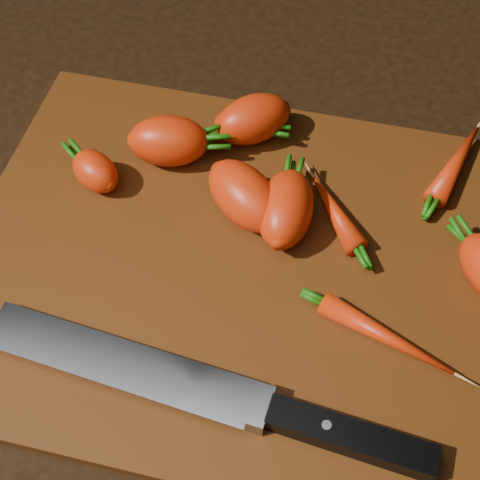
# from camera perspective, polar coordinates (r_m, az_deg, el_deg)

# --- Properties ---
(ground) EXTENTS (2.00, 2.00, 0.01)m
(ground) POSITION_cam_1_polar(r_m,az_deg,el_deg) (0.62, -0.21, -2.60)
(ground) COLOR black
(cutting_board) EXTENTS (0.50, 0.40, 0.01)m
(cutting_board) POSITION_cam_1_polar(r_m,az_deg,el_deg) (0.61, -0.21, -2.05)
(cutting_board) COLOR #5B2D0E
(cutting_board) RESTS_ON ground
(carrot_0) EXTENTS (0.09, 0.07, 0.05)m
(carrot_0) POSITION_cam_1_polar(r_m,az_deg,el_deg) (0.66, -6.12, 8.40)
(carrot_0) COLOR red
(carrot_0) RESTS_ON cutting_board
(carrot_1) EXTENTS (0.06, 0.06, 0.04)m
(carrot_1) POSITION_cam_1_polar(r_m,az_deg,el_deg) (0.66, -12.25, 5.76)
(carrot_1) COLOR red
(carrot_1) RESTS_ON cutting_board
(carrot_2) EXTENTS (0.10, 0.10, 0.05)m
(carrot_2) POSITION_cam_1_polar(r_m,az_deg,el_deg) (0.61, 0.40, 3.80)
(carrot_2) COLOR red
(carrot_2) RESTS_ON cutting_board
(carrot_3) EXTENTS (0.05, 0.09, 0.05)m
(carrot_3) POSITION_cam_1_polar(r_m,az_deg,el_deg) (0.61, 3.92, 2.68)
(carrot_3) COLOR red
(carrot_3) RESTS_ON cutting_board
(carrot_4) EXTENTS (0.09, 0.09, 0.05)m
(carrot_4) POSITION_cam_1_polar(r_m,az_deg,el_deg) (0.68, 1.15, 10.27)
(carrot_4) COLOR red
(carrot_4) RESTS_ON cutting_board
(carrot_5) EXTENTS (0.06, 0.04, 0.04)m
(carrot_5) POSITION_cam_1_polar(r_m,az_deg,el_deg) (0.68, 0.34, 9.76)
(carrot_5) COLOR red
(carrot_5) RESTS_ON cutting_board
(carrot_7) EXTENTS (0.06, 0.11, 0.02)m
(carrot_7) POSITION_cam_1_polar(r_m,az_deg,el_deg) (0.69, 18.00, 6.32)
(carrot_7) COLOR red
(carrot_7) RESTS_ON cutting_board
(carrot_8) EXTENTS (0.12, 0.06, 0.02)m
(carrot_8) POSITION_cam_1_polar(r_m,az_deg,el_deg) (0.57, 12.38, -8.07)
(carrot_8) COLOR red
(carrot_8) RESTS_ON cutting_board
(carrot_9) EXTENTS (0.07, 0.09, 0.02)m
(carrot_9) POSITION_cam_1_polar(r_m,az_deg,el_deg) (0.62, 8.09, 2.40)
(carrot_9) COLOR red
(carrot_9) RESTS_ON cutting_board
(knife) EXTENTS (0.37, 0.07, 0.02)m
(knife) POSITION_cam_1_polar(r_m,az_deg,el_deg) (0.55, -8.25, -10.99)
(knife) COLOR gray
(knife) RESTS_ON cutting_board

